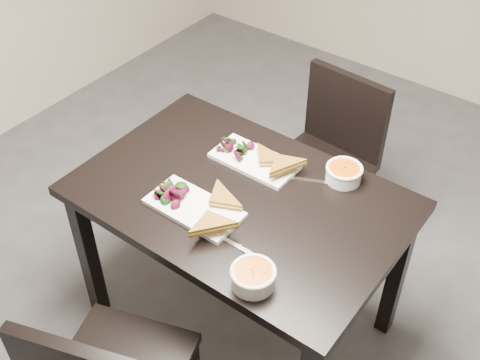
{
  "coord_description": "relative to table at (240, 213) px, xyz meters",
  "views": [
    {
      "loc": [
        0.49,
        -1.12,
        2.25
      ],
      "look_at": [
        -0.49,
        0.19,
        0.82
      ],
      "focal_mm": 44.92,
      "sensor_mm": 36.0,
      "label": 1
    }
  ],
  "objects": [
    {
      "name": "table",
      "position": [
        0.0,
        0.0,
        0.0
      ],
      "size": [
        1.2,
        0.8,
        0.75
      ],
      "color": "black",
      "rests_on": "ground"
    },
    {
      "name": "chair_far",
      "position": [
        -0.01,
        0.72,
        -0.17
      ],
      "size": [
        0.45,
        0.45,
        0.85
      ],
      "rotation": [
        0.0,
        0.0,
        -0.07
      ],
      "color": "black",
      "rests_on": "ground"
    },
    {
      "name": "plate_near",
      "position": [
        -0.08,
        -0.16,
        0.11
      ],
      "size": [
        0.35,
        0.17,
        0.02
      ],
      "primitive_type": "cube",
      "color": "white",
      "rests_on": "table"
    },
    {
      "name": "sandwich_near",
      "position": [
        -0.02,
        -0.15,
        0.14
      ],
      "size": [
        0.21,
        0.19,
        0.06
      ],
      "primitive_type": null,
      "rotation": [
        0.0,
        0.0,
        0.43
      ],
      "color": "#A47522",
      "rests_on": "plate_near"
    },
    {
      "name": "salad_near",
      "position": [
        -0.18,
        -0.16,
        0.14
      ],
      "size": [
        0.11,
        0.1,
        0.05
      ],
      "primitive_type": null,
      "color": "black",
      "rests_on": "plate_near"
    },
    {
      "name": "soup_bowl_near",
      "position": [
        0.28,
        -0.31,
        0.14
      ],
      "size": [
        0.15,
        0.15,
        0.07
      ],
      "color": "white",
      "rests_on": "table"
    },
    {
      "name": "cutlery_near",
      "position": [
        0.12,
        -0.21,
        0.1
      ],
      "size": [
        0.18,
        0.02,
        0.0
      ],
      "primitive_type": "cube",
      "rotation": [
        0.0,
        0.0,
        -0.02
      ],
      "color": "silver",
      "rests_on": "table"
    },
    {
      "name": "plate_far",
      "position": [
        -0.07,
        0.18,
        0.11
      ],
      "size": [
        0.34,
        0.17,
        0.02
      ],
      "primitive_type": "cube",
      "color": "white",
      "rests_on": "table"
    },
    {
      "name": "sandwich_far",
      "position": [
        -0.0,
        0.17,
        0.14
      ],
      "size": [
        0.21,
        0.21,
        0.06
      ],
      "primitive_type": null,
      "rotation": [
        0.0,
        0.0,
        0.69
      ],
      "color": "#A47522",
      "rests_on": "plate_far"
    },
    {
      "name": "salad_far",
      "position": [
        -0.17,
        0.18,
        0.14
      ],
      "size": [
        0.11,
        0.1,
        0.05
      ],
      "primitive_type": null,
      "color": "black",
      "rests_on": "plate_far"
    },
    {
      "name": "soup_bowl_far",
      "position": [
        0.26,
        0.3,
        0.13
      ],
      "size": [
        0.14,
        0.14,
        0.06
      ],
      "color": "white",
      "rests_on": "table"
    },
    {
      "name": "cutlery_far",
      "position": [
        0.17,
        0.22,
        0.1
      ],
      "size": [
        0.17,
        0.09,
        0.0
      ],
      "primitive_type": "cube",
      "rotation": [
        0.0,
        0.0,
        0.45
      ],
      "color": "silver",
      "rests_on": "table"
    }
  ]
}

